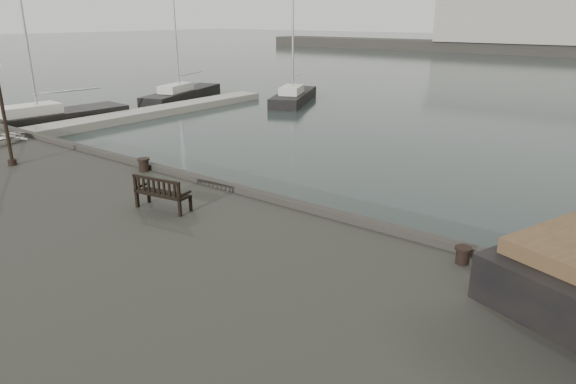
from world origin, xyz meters
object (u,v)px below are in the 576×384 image
Objects in this scene: bollard_right at (463,255)px; yacht_d at (294,99)px; bollard_left at (144,165)px; yacht_b at (183,97)px; bench at (163,199)px; yacht_a at (48,121)px; lamp_post at (1,97)px.

yacht_d is at bearing 133.35° from bollard_right.
bollard_left is 26.43m from yacht_b.
bollard_left is 0.03× the size of yacht_b.
bollard_right is at bearing 3.45° from bench.
yacht_a reaches higher than bollard_left.
lamp_post is 26.46m from yacht_d.
bollard_right is at bearing -71.02° from yacht_d.
yacht_b is 1.23× the size of yacht_d.
yacht_d is (-21.94, 23.24, -1.52)m from bollard_right.
yacht_d is (-6.35, 25.41, -3.76)m from lamp_post.
yacht_a is (-13.43, 8.44, -3.75)m from lamp_post.
bollard_left is 0.12× the size of lamp_post.
yacht_a is at bearing -137.02° from yacht_d.
yacht_b reaches higher than lamp_post.
bench is 0.45× the size of lamp_post.
bench is 22.81m from yacht_a.
yacht_a is at bearing -103.74° from yacht_b.
yacht_d is at bearing 72.45° from yacht_a.
yacht_d is at bearing 10.59° from yacht_b.
bollard_right is at bearing -7.10° from yacht_a.
yacht_a is at bearing 167.81° from bollard_right.
bollard_right is 35.44m from yacht_b.
lamp_post is (-7.85, -0.38, 2.14)m from bench.
bollard_left is at bearing 178.80° from bollard_right.
bollard_right is at bearing -1.20° from bollard_left.
bench is 28.82m from yacht_d.
bollard_right is 0.03× the size of yacht_a.
bollard_right is 0.03× the size of yacht_b.
bench is 3.76× the size of bollard_left.
lamp_post is at bearing -172.07° from bollard_right.
lamp_post reaches higher than bench.
bollard_right is 29.72m from yacht_a.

